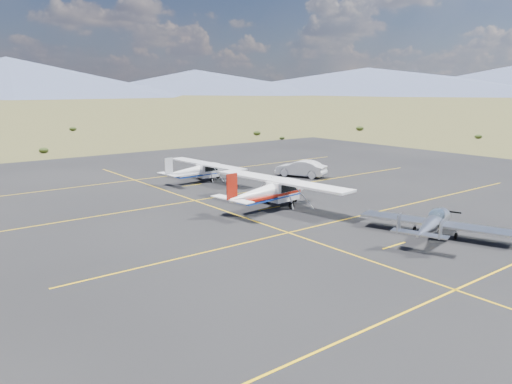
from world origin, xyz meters
name	(u,v)px	position (x,y,z in m)	size (l,w,h in m)	color
ground	(378,224)	(0.00, 0.00, 0.00)	(1600.00, 1600.00, 0.00)	#383D1C
apron	(304,204)	(0.00, 7.00, 0.00)	(72.00, 72.00, 0.02)	black
aircraft_low_wing	(434,223)	(0.00, -3.97, 0.94)	(6.61, 8.93, 1.96)	#BABCC1
aircraft_cessna	(270,191)	(-3.05, 7.40, 1.35)	(7.32, 12.10, 3.05)	white
aircraft_plain	(198,170)	(-1.77, 19.45, 1.14)	(6.08, 10.11, 2.55)	silver
sedan	(301,168)	(7.69, 15.66, 0.82)	(1.71, 4.91, 1.62)	silver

